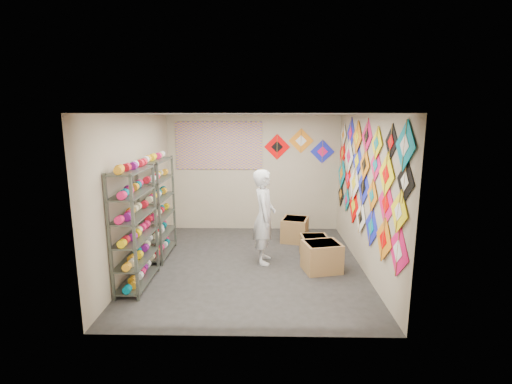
{
  "coord_description": "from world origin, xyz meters",
  "views": [
    {
      "loc": [
        0.23,
        -6.37,
        2.66
      ],
      "look_at": [
        0.1,
        0.3,
        1.3
      ],
      "focal_mm": 26.0,
      "sensor_mm": 36.0,
      "label": 1
    }
  ],
  "objects_px": {
    "shelf_rack_front": "(135,228)",
    "shopkeeper": "(264,217)",
    "carton_b": "(314,246)",
    "carton_c": "(295,230)",
    "shelf_rack_back": "(158,208)",
    "carton_a": "(322,257)"
  },
  "relations": [
    {
      "from": "shelf_rack_front",
      "to": "carton_a",
      "type": "relative_size",
      "value": 3.08
    },
    {
      "from": "carton_b",
      "to": "carton_c",
      "type": "xyz_separation_m",
      "value": [
        -0.3,
        0.9,
        0.05
      ]
    },
    {
      "from": "shelf_rack_back",
      "to": "carton_c",
      "type": "height_order",
      "value": "shelf_rack_back"
    },
    {
      "from": "carton_a",
      "to": "carton_c",
      "type": "xyz_separation_m",
      "value": [
        -0.34,
        1.6,
        -0.0
      ]
    },
    {
      "from": "shelf_rack_front",
      "to": "carton_c",
      "type": "bearing_deg",
      "value": 39.29
    },
    {
      "from": "shelf_rack_front",
      "to": "carton_b",
      "type": "distance_m",
      "value": 3.36
    },
    {
      "from": "shelf_rack_back",
      "to": "carton_c",
      "type": "xyz_separation_m",
      "value": [
        2.7,
        0.91,
        -0.7
      ]
    },
    {
      "from": "shelf_rack_front",
      "to": "shopkeeper",
      "type": "bearing_deg",
      "value": 26.37
    },
    {
      "from": "shelf_rack_back",
      "to": "carton_a",
      "type": "xyz_separation_m",
      "value": [
        3.04,
        -0.68,
        -0.69
      ]
    },
    {
      "from": "carton_c",
      "to": "shelf_rack_front",
      "type": "bearing_deg",
      "value": -126.13
    },
    {
      "from": "shelf_rack_front",
      "to": "carton_b",
      "type": "bearing_deg",
      "value": 23.69
    },
    {
      "from": "carton_b",
      "to": "shelf_rack_back",
      "type": "bearing_deg",
      "value": 176.8
    },
    {
      "from": "shelf_rack_back",
      "to": "carton_b",
      "type": "bearing_deg",
      "value": 0.32
    },
    {
      "from": "shelf_rack_front",
      "to": "shopkeeper",
      "type": "xyz_separation_m",
      "value": [
        2.03,
        1.01,
        -0.08
      ]
    },
    {
      "from": "carton_b",
      "to": "shelf_rack_front",
      "type": "bearing_deg",
      "value": -159.83
    },
    {
      "from": "carton_a",
      "to": "carton_c",
      "type": "distance_m",
      "value": 1.63
    },
    {
      "from": "shelf_rack_back",
      "to": "carton_c",
      "type": "distance_m",
      "value": 2.94
    },
    {
      "from": "shelf_rack_front",
      "to": "shelf_rack_back",
      "type": "distance_m",
      "value": 1.3
    },
    {
      "from": "carton_c",
      "to": "shelf_rack_back",
      "type": "bearing_deg",
      "value": -146.78
    },
    {
      "from": "shopkeeper",
      "to": "carton_c",
      "type": "bearing_deg",
      "value": -28.04
    },
    {
      "from": "shelf_rack_front",
      "to": "shopkeeper",
      "type": "height_order",
      "value": "shelf_rack_front"
    },
    {
      "from": "carton_c",
      "to": "carton_a",
      "type": "bearing_deg",
      "value": -63.45
    }
  ]
}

